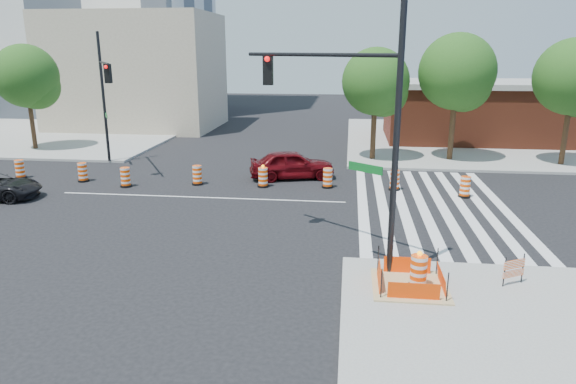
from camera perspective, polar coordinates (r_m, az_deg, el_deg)
name	(u,v)px	position (r m, az deg, el deg)	size (l,w,h in m)	color
ground	(201,197)	(25.25, -9.70, -0.59)	(120.00, 120.00, 0.00)	black
sidewalk_ne	(490,140)	(43.19, 21.51, 5.36)	(22.00, 22.00, 0.15)	gray
sidewalk_nw	(56,132)	(48.73, -24.35, 6.11)	(22.00, 22.00, 0.15)	gray
crosswalk_east	(431,205)	(24.54, 15.65, -1.41)	(6.75, 13.50, 0.01)	silver
lane_centerline	(201,197)	(25.24, -9.70, -0.58)	(14.00, 0.12, 0.01)	silver
excavation_pit	(410,284)	(15.84, 13.38, -9.94)	(2.20, 2.20, 0.90)	tan
brick_storefront	(493,112)	(42.90, 21.81, 8.31)	(16.50, 8.50, 4.60)	brown
beige_midrise	(137,72)	(49.12, -16.42, 12.71)	(14.00, 10.00, 10.00)	tan
red_coupe	(292,164)	(28.39, 0.45, 3.09)	(1.87, 4.65, 1.58)	#50060B
signal_pole_se	(349,106)	(16.34, 6.79, 9.47)	(5.21, 4.04, 8.53)	black
signal_pole_nw	(104,87)	(32.18, -19.72, 10.88)	(3.09, 5.18, 7.82)	black
pit_drum	(418,273)	(15.61, 14.29, -8.72)	(0.60, 0.60, 1.18)	black
barricade	(514,269)	(16.77, 23.81, -7.79)	(0.71, 0.41, 0.93)	#FC4B05
tree_north_b	(27,80)	(40.23, -26.98, 11.06)	(4.31, 4.31, 7.32)	#382314
tree_north_c	(376,85)	(32.99, 9.78, 11.59)	(4.18, 4.18, 7.10)	#382314
tree_north_d	(457,76)	(33.98, 18.28, 12.13)	(4.68, 4.68, 7.95)	#382314
tree_north_e	(573,81)	(35.11, 29.14, 10.71)	(4.49, 4.49, 7.63)	#382314
median_drum_0	(20,170)	(32.17, -27.63, 2.21)	(0.60, 0.60, 1.02)	black
median_drum_1	(83,173)	(29.93, -21.84, 1.99)	(0.60, 0.60, 1.02)	black
median_drum_2	(125,178)	(27.99, -17.61, 1.51)	(0.60, 0.60, 1.02)	black
median_drum_3	(197,176)	(27.55, -10.05, 1.79)	(0.60, 0.60, 1.02)	black
median_drum_4	(263,178)	(26.69, -2.80, 1.59)	(0.60, 0.60, 1.18)	black
median_drum_5	(328,179)	(26.61, 4.43, 1.50)	(0.60, 0.60, 1.02)	black
median_drum_6	(395,181)	(26.64, 11.76, 1.22)	(0.60, 0.60, 1.02)	black
median_drum_7	(465,188)	(26.23, 19.07, 0.46)	(0.60, 0.60, 1.02)	black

